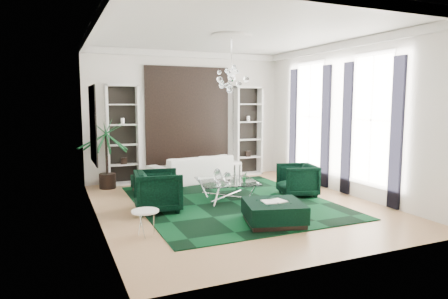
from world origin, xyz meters
name	(u,v)px	position (x,y,z in m)	size (l,w,h in m)	color
floor	(237,205)	(0.00, 0.00, -0.01)	(6.00, 7.00, 0.02)	tan
ceiling	(237,32)	(0.00, 0.00, 3.81)	(6.00, 7.00, 0.02)	white
wall_back	(187,116)	(0.00, 3.51, 1.90)	(6.00, 0.02, 3.80)	silver
wall_front	(343,132)	(0.00, -3.51, 1.90)	(6.00, 0.02, 3.80)	silver
wall_left	(94,124)	(-3.01, 0.00, 1.90)	(0.02, 7.00, 3.80)	silver
wall_right	(346,119)	(3.01, 0.00, 1.90)	(0.02, 7.00, 3.80)	silver
crown_molding	(237,37)	(0.00, 0.00, 3.70)	(6.00, 7.00, 0.18)	white
ceiling_medallion	(232,36)	(0.00, 0.30, 3.77)	(0.90, 0.90, 0.05)	white
tapestry	(188,116)	(0.00, 3.46, 1.90)	(2.50, 0.06, 2.80)	black
shelving_left	(123,135)	(-1.95, 3.31, 1.40)	(0.90, 0.38, 2.80)	white
shelving_right	(248,131)	(1.95, 3.31, 1.40)	(0.90, 0.38, 2.80)	white
painting	(94,125)	(-2.97, 0.60, 1.85)	(0.04, 1.30, 1.60)	black
window_near	(371,120)	(2.99, -0.90, 1.90)	(0.03, 1.10, 2.90)	white
curtain_near_a	(397,133)	(2.96, -1.68, 1.65)	(0.07, 0.30, 3.25)	black
curtain_near_b	(347,129)	(2.96, -0.12, 1.65)	(0.07, 0.30, 3.25)	black
window_far	(310,116)	(2.99, 1.50, 1.90)	(0.03, 1.10, 2.90)	white
curtain_far_a	(326,127)	(2.96, 0.72, 1.65)	(0.07, 0.30, 3.25)	black
curtain_far_b	(293,124)	(2.96, 2.28, 1.65)	(0.07, 0.30, 3.25)	black
rug	(231,201)	(0.00, 0.30, 0.01)	(4.20, 5.00, 0.02)	black
sofa	(195,169)	(0.00, 2.85, 0.39)	(2.64, 1.03, 0.77)	white
armchair_left	(158,191)	(-1.75, 0.20, 0.44)	(0.93, 0.96, 0.87)	black
armchair_right	(297,180)	(1.75, 0.20, 0.40)	(0.85, 0.87, 0.79)	black
coffee_table	(227,190)	(0.00, 0.55, 0.23)	(1.33, 1.33, 0.46)	white
ottoman_side	(156,184)	(-1.35, 2.00, 0.22)	(0.97, 0.97, 0.43)	black
ottoman_front	(274,213)	(0.05, -1.55, 0.21)	(1.07, 1.07, 0.43)	black
book	(274,201)	(0.05, -1.55, 0.44)	(0.46, 0.30, 0.03)	white
side_table	(146,224)	(-2.35, -1.30, 0.23)	(0.47, 0.47, 0.45)	white
palm	(106,144)	(-2.45, 2.95, 1.20)	(1.50, 1.50, 2.40)	#135327
chandelier	(231,78)	(0.00, 0.30, 2.85)	(0.75, 0.75, 0.67)	white
table_plant	(245,177)	(0.33, 0.27, 0.57)	(0.13, 0.10, 0.23)	#135327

